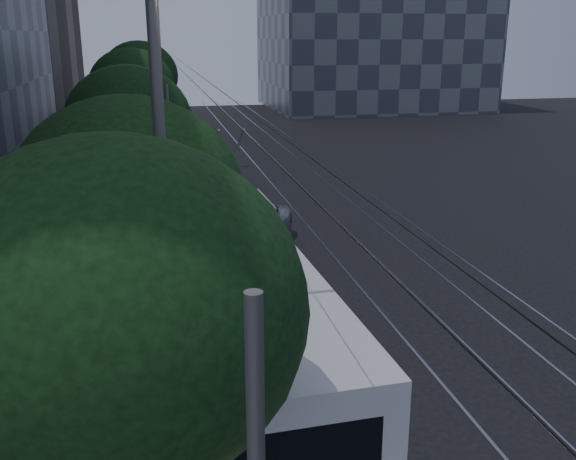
{
  "coord_description": "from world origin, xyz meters",
  "views": [
    {
      "loc": [
        -5.93,
        -14.1,
        7.71
      ],
      "look_at": [
        -1.98,
        4.43,
        1.94
      ],
      "focal_mm": 40.0,
      "sensor_mm": 36.0,
      "label": 1
    }
  ],
  "objects_px": {
    "car_white_b": "(192,162)",
    "car_white_a": "(187,177)",
    "trolleybus": "(245,313)",
    "pickup_silver": "(247,231)",
    "car_white_d": "(191,143)",
    "streetlamp_near": "(186,173)",
    "streetlamp_far": "(168,62)",
    "car_white_c": "(184,145)"
  },
  "relations": [
    {
      "from": "car_white_a",
      "to": "streetlamp_far",
      "type": "bearing_deg",
      "value": 91.43
    },
    {
      "from": "trolleybus",
      "to": "car_white_d",
      "type": "xyz_separation_m",
      "value": [
        0.81,
        30.9,
        -1.05
      ]
    },
    {
      "from": "car_white_a",
      "to": "streetlamp_near",
      "type": "height_order",
      "value": "streetlamp_near"
    },
    {
      "from": "trolleybus",
      "to": "car_white_a",
      "type": "xyz_separation_m",
      "value": [
        -0.2,
        19.31,
        -0.93
      ]
    },
    {
      "from": "pickup_silver",
      "to": "car_white_b",
      "type": "bearing_deg",
      "value": 113.39
    },
    {
      "from": "car_white_a",
      "to": "car_white_c",
      "type": "xyz_separation_m",
      "value": [
        0.47,
        10.49,
        -0.09
      ]
    },
    {
      "from": "car_white_a",
      "to": "streetlamp_near",
      "type": "distance_m",
      "value": 22.37
    },
    {
      "from": "car_white_b",
      "to": "car_white_d",
      "type": "xyz_separation_m",
      "value": [
        0.48,
        7.7,
        -0.16
      ]
    },
    {
      "from": "car_white_a",
      "to": "streetlamp_near",
      "type": "xyz_separation_m",
      "value": [
        -1.1,
        -21.84,
        4.74
      ]
    },
    {
      "from": "car_white_c",
      "to": "streetlamp_far",
      "type": "distance_m",
      "value": 7.35
    },
    {
      "from": "car_white_a",
      "to": "car_white_d",
      "type": "xyz_separation_m",
      "value": [
        1.01,
        11.59,
        -0.12
      ]
    },
    {
      "from": "car_white_d",
      "to": "streetlamp_far",
      "type": "relative_size",
      "value": 0.35
    },
    {
      "from": "trolleybus",
      "to": "pickup_silver",
      "type": "distance_m",
      "value": 9.15
    },
    {
      "from": "car_white_d",
      "to": "streetlamp_near",
      "type": "bearing_deg",
      "value": -106.99
    },
    {
      "from": "trolleybus",
      "to": "car_white_d",
      "type": "bearing_deg",
      "value": 86.02
    },
    {
      "from": "streetlamp_near",
      "to": "car_white_d",
      "type": "bearing_deg",
      "value": 86.39
    },
    {
      "from": "streetlamp_near",
      "to": "streetlamp_far",
      "type": "height_order",
      "value": "streetlamp_far"
    },
    {
      "from": "car_white_a",
      "to": "car_white_b",
      "type": "xyz_separation_m",
      "value": [
        0.53,
        3.89,
        0.04
      ]
    },
    {
      "from": "car_white_c",
      "to": "car_white_d",
      "type": "xyz_separation_m",
      "value": [
        0.54,
        1.09,
        -0.03
      ]
    },
    {
      "from": "trolleybus",
      "to": "car_white_d",
      "type": "height_order",
      "value": "trolleybus"
    },
    {
      "from": "pickup_silver",
      "to": "streetlamp_near",
      "type": "height_order",
      "value": "streetlamp_near"
    },
    {
      "from": "car_white_a",
      "to": "car_white_b",
      "type": "height_order",
      "value": "car_white_b"
    },
    {
      "from": "car_white_b",
      "to": "streetlamp_far",
      "type": "distance_m",
      "value": 5.87
    },
    {
      "from": "car_white_c",
      "to": "car_white_d",
      "type": "relative_size",
      "value": 1.09
    },
    {
      "from": "streetlamp_far",
      "to": "car_white_a",
      "type": "bearing_deg",
      "value": -85.26
    },
    {
      "from": "car_white_b",
      "to": "car_white_a",
      "type": "bearing_deg",
      "value": -112.62
    },
    {
      "from": "trolleybus",
      "to": "streetlamp_far",
      "type": "bearing_deg",
      "value": 89.07
    },
    {
      "from": "trolleybus",
      "to": "streetlamp_far",
      "type": "xyz_separation_m",
      "value": [
        -0.68,
        25.11,
        4.57
      ]
    },
    {
      "from": "pickup_silver",
      "to": "car_white_d",
      "type": "distance_m",
      "value": 21.91
    },
    {
      "from": "trolleybus",
      "to": "car_white_b",
      "type": "bearing_deg",
      "value": 86.71
    },
    {
      "from": "car_white_b",
      "to": "car_white_d",
      "type": "relative_size",
      "value": 1.48
    },
    {
      "from": "pickup_silver",
      "to": "streetlamp_far",
      "type": "distance_m",
      "value": 17.13
    },
    {
      "from": "pickup_silver",
      "to": "streetlamp_far",
      "type": "xyz_separation_m",
      "value": [
        -2.08,
        16.12,
        5.41
      ]
    },
    {
      "from": "car_white_b",
      "to": "streetlamp_near",
      "type": "bearing_deg",
      "value": -108.53
    },
    {
      "from": "car_white_a",
      "to": "streetlamp_far",
      "type": "relative_size",
      "value": 0.42
    },
    {
      "from": "car_white_b",
      "to": "streetlamp_far",
      "type": "relative_size",
      "value": 0.52
    },
    {
      "from": "streetlamp_near",
      "to": "streetlamp_far",
      "type": "xyz_separation_m",
      "value": [
        0.62,
        27.64,
        0.76
      ]
    },
    {
      "from": "car_white_b",
      "to": "car_white_d",
      "type": "bearing_deg",
      "value": 71.51
    },
    {
      "from": "streetlamp_far",
      "to": "car_white_d",
      "type": "bearing_deg",
      "value": 75.56
    },
    {
      "from": "car_white_a",
      "to": "car_white_c",
      "type": "height_order",
      "value": "car_white_a"
    },
    {
      "from": "car_white_a",
      "to": "streetlamp_near",
      "type": "relative_size",
      "value": 0.48
    },
    {
      "from": "pickup_silver",
      "to": "streetlamp_far",
      "type": "height_order",
      "value": "streetlamp_far"
    }
  ]
}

